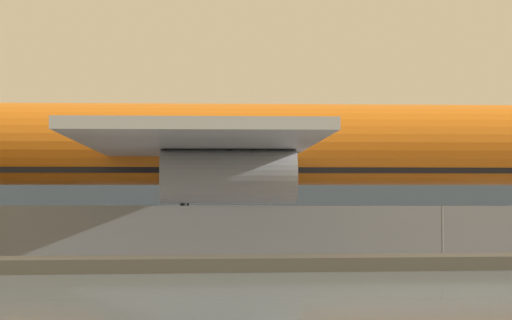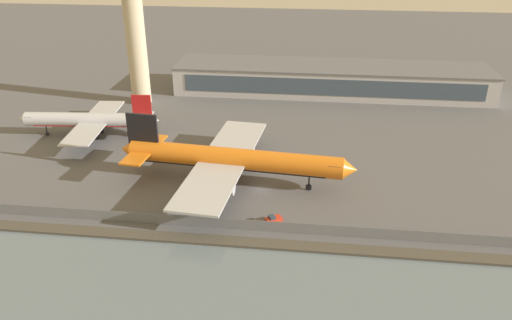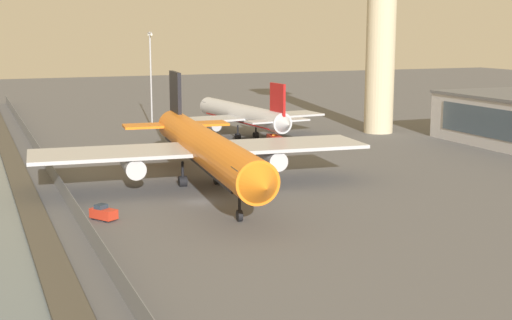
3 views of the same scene
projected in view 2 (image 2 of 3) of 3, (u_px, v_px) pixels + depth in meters
The scene contains 9 objects.
ground_plane at pixel (260, 190), 110.89m from camera, with size 500.00×500.00×0.00m, color #565659.
shoreline_seawall at pixel (248, 243), 92.46m from camera, with size 320.00×3.00×0.50m.
perimeter_fence at pixel (251, 225), 96.09m from camera, with size 280.00×0.10×2.32m.
cargo_jet_orange at pixel (230, 159), 111.77m from camera, with size 54.59×47.35×15.15m.
passenger_jet_silver at pixel (90, 120), 136.63m from camera, with size 39.44×33.74×12.10m.
baggage_tug at pixel (273, 220), 98.47m from camera, with size 3.55×3.09×1.80m.
ops_van at pixel (143, 133), 137.37m from camera, with size 5.51×3.09×2.48m.
control_tower at pixel (134, 22), 153.09m from camera, with size 12.22×12.22×45.35m.
terminal_building at pixel (331, 79), 171.36m from camera, with size 106.24×21.51×9.58m.
Camera 2 is at (10.53, -96.31, 54.37)m, focal length 35.00 mm.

